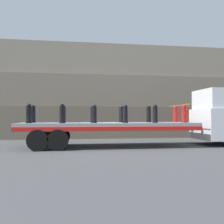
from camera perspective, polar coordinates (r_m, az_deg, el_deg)
name	(u,v)px	position (r m, az deg, el deg)	size (l,w,h in m)	color
ground_plane	(108,147)	(12.83, -0.84, -7.93)	(120.00, 120.00, 0.00)	#474749
rock_cliff	(98,92)	(19.08, -3.22, 4.52)	(60.00, 3.30, 6.80)	#665B4C
truck_cab	(222,118)	(14.89, 23.85, -1.22)	(2.59, 2.59, 3.00)	silver
flatbed_trailer	(96,127)	(12.69, -3.61, -3.51)	(8.85, 2.69, 1.23)	gray
fire_hydrant_black_near_0	(29,114)	(12.27, -18.50, -0.36)	(0.30, 0.48, 0.91)	black
fire_hydrant_black_far_0	(33,114)	(13.39, -17.61, -0.42)	(0.30, 0.48, 0.91)	black
fire_hydrant_black_near_1	(62,114)	(12.09, -11.35, -0.38)	(0.30, 0.48, 0.91)	black
fire_hydrant_black_far_1	(63,114)	(13.23, -11.06, -0.45)	(0.30, 0.48, 0.91)	black
fire_hydrant_black_near_2	(94,114)	(12.10, -4.09, -0.40)	(0.30, 0.48, 0.91)	black
fire_hydrant_black_far_2	(93,114)	(13.24, -4.44, -0.46)	(0.30, 0.48, 0.91)	black
fire_hydrant_black_near_3	(125,114)	(12.30, 3.04, -0.42)	(0.30, 0.48, 0.91)	black
fire_hydrant_black_far_3	(121,114)	(13.42, 2.10, -0.48)	(0.30, 0.48, 0.91)	black
fire_hydrant_black_near_4	(155,114)	(12.68, 9.83, -0.42)	(0.30, 0.48, 0.91)	black
fire_hydrant_black_far_4	(149,114)	(13.77, 8.37, -0.48)	(0.30, 0.48, 0.91)	black
fire_hydrant_red_near_5	(184,114)	(13.23, 16.15, -0.42)	(0.30, 0.48, 0.91)	red
fire_hydrant_red_far_5	(175,114)	(14.28, 14.27, -0.48)	(0.30, 0.48, 0.91)	red
cargo_strap_rear	(63,104)	(12.67, -11.19, 1.73)	(0.05, 2.79, 0.01)	yellow
cargo_strap_middle	(179,105)	(13.77, 15.17, 1.52)	(0.05, 2.79, 0.01)	yellow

